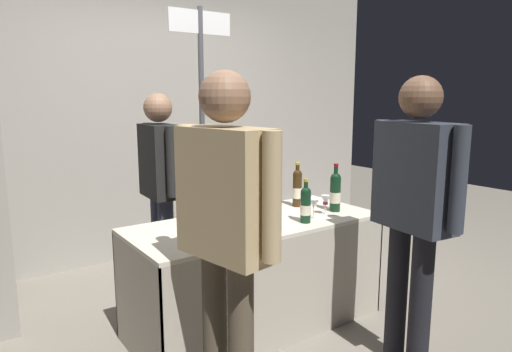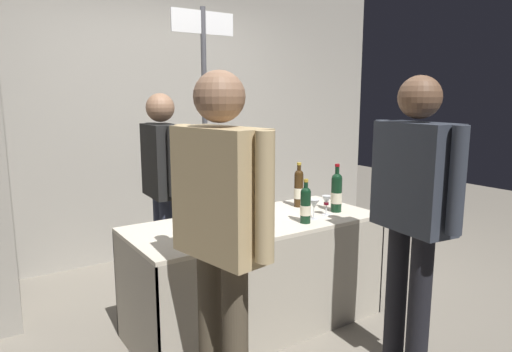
% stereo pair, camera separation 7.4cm
% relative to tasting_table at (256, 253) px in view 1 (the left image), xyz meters
% --- Properties ---
extents(ground_plane, '(12.00, 12.00, 0.00)m').
position_rel_tasting_table_xyz_m(ground_plane, '(0.00, 0.00, -0.51)').
color(ground_plane, gray).
extents(back_partition, '(5.57, 0.12, 3.15)m').
position_rel_tasting_table_xyz_m(back_partition, '(0.00, 1.81, 1.06)').
color(back_partition, '#9E998E').
rests_on(back_partition, ground_plane).
extents(tasting_table, '(1.68, 0.73, 0.73)m').
position_rel_tasting_table_xyz_m(tasting_table, '(0.00, 0.00, 0.00)').
color(tasting_table, beige).
rests_on(tasting_table, ground_plane).
extents(featured_wine_bottle, '(0.07, 0.07, 0.29)m').
position_rel_tasting_table_xyz_m(featured_wine_bottle, '(0.24, -0.22, 0.34)').
color(featured_wine_bottle, black).
rests_on(featured_wine_bottle, tasting_table).
extents(display_bottle_0, '(0.07, 0.07, 0.30)m').
position_rel_tasting_table_xyz_m(display_bottle_0, '(-0.11, -0.01, 0.35)').
color(display_bottle_0, '#38230F').
rests_on(display_bottle_0, tasting_table).
extents(display_bottle_1, '(0.08, 0.08, 0.33)m').
position_rel_tasting_table_xyz_m(display_bottle_1, '(-0.20, 0.14, 0.37)').
color(display_bottle_1, black).
rests_on(display_bottle_1, tasting_table).
extents(display_bottle_2, '(0.08, 0.08, 0.34)m').
position_rel_tasting_table_xyz_m(display_bottle_2, '(0.61, -0.12, 0.37)').
color(display_bottle_2, black).
rests_on(display_bottle_2, tasting_table).
extents(display_bottle_3, '(0.08, 0.08, 0.32)m').
position_rel_tasting_table_xyz_m(display_bottle_3, '(-0.01, -0.05, 0.36)').
color(display_bottle_3, '#192333').
rests_on(display_bottle_3, tasting_table).
extents(display_bottle_4, '(0.07, 0.07, 0.33)m').
position_rel_tasting_table_xyz_m(display_bottle_4, '(0.48, 0.15, 0.37)').
color(display_bottle_4, '#38230F').
rests_on(display_bottle_4, tasting_table).
extents(display_bottle_5, '(0.07, 0.07, 0.34)m').
position_rel_tasting_table_xyz_m(display_bottle_5, '(-0.35, -0.07, 0.36)').
color(display_bottle_5, black).
rests_on(display_bottle_5, tasting_table).
extents(wine_glass_near_vendor, '(0.06, 0.06, 0.14)m').
position_rel_tasting_table_xyz_m(wine_glass_near_vendor, '(0.49, -0.14, 0.32)').
color(wine_glass_near_vendor, silver).
rests_on(wine_glass_near_vendor, tasting_table).
extents(wine_glass_mid, '(0.07, 0.07, 0.13)m').
position_rel_tasting_table_xyz_m(wine_glass_mid, '(0.35, -0.18, 0.32)').
color(wine_glass_mid, silver).
rests_on(wine_glass_mid, tasting_table).
extents(brochure_stand, '(0.04, 0.12, 0.15)m').
position_rel_tasting_table_xyz_m(brochure_stand, '(-0.50, -0.09, 0.30)').
color(brochure_stand, silver).
rests_on(brochure_stand, tasting_table).
extents(vendor_presenter, '(0.23, 0.56, 1.57)m').
position_rel_tasting_table_xyz_m(vendor_presenter, '(-0.30, 0.84, 0.42)').
color(vendor_presenter, '#2D3347').
rests_on(vendor_presenter, ground_plane).
extents(taster_foreground_right, '(0.29, 0.63, 1.65)m').
position_rel_tasting_table_xyz_m(taster_foreground_right, '(-0.64, -0.68, 0.49)').
color(taster_foreground_right, '#4C4233').
rests_on(taster_foreground_right, ground_plane).
extents(taster_foreground_left, '(0.27, 0.61, 1.65)m').
position_rel_tasting_table_xyz_m(taster_foreground_left, '(0.43, -0.89, 0.49)').
color(taster_foreground_left, black).
rests_on(taster_foreground_left, ground_plane).
extents(booth_signpost, '(0.55, 0.04, 2.24)m').
position_rel_tasting_table_xyz_m(booth_signpost, '(0.12, 0.94, 0.87)').
color(booth_signpost, '#47474C').
rests_on(booth_signpost, ground_plane).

